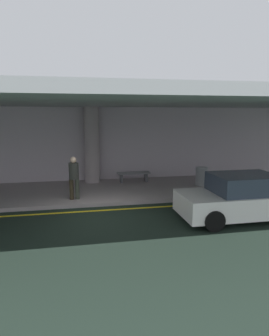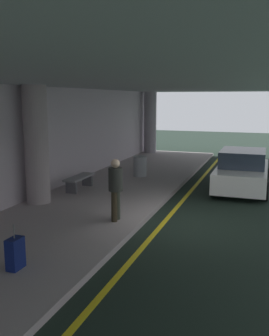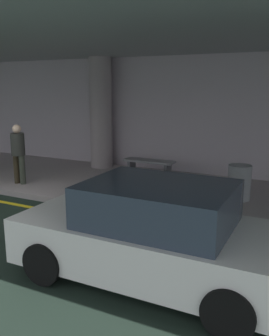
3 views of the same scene
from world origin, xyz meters
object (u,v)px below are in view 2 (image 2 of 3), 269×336
object	(u,v)px
traveler_with_luggage	(116,186)
suitcase_upright_primary	(15,253)
support_column_right_mid	(150,122)
car_white	(242,171)
trash_bin_steel	(140,166)
bench_metal	(79,180)
support_column_center	(36,145)

from	to	relation	value
traveler_with_luggage	suitcase_upright_primary	size ratio (longest dim) A/B	1.87
support_column_right_mid	car_white	xyz separation A→B (m)	(-7.45, -5.91, -1.26)
trash_bin_steel	bench_metal	bearing A→B (deg)	156.59
traveler_with_luggage	trash_bin_steel	xyz separation A→B (m)	(5.86, 1.28, -0.54)
support_column_right_mid	bench_metal	world-z (taller)	support_column_right_mid
traveler_with_luggage	bench_metal	size ratio (longest dim) A/B	1.05
car_white	support_column_right_mid	bearing A→B (deg)	35.87
support_column_center	traveler_with_luggage	bearing A→B (deg)	-106.39
support_column_right_mid	suitcase_upright_primary	world-z (taller)	support_column_right_mid
traveler_with_luggage	car_white	bearing A→B (deg)	-147.14
support_column_right_mid	trash_bin_steel	xyz separation A→B (m)	(-7.02, -1.71, -1.40)
support_column_center	car_white	world-z (taller)	support_column_center
car_white	trash_bin_steel	size ratio (longest dim) A/B	4.82
car_white	suitcase_upright_primary	size ratio (longest dim) A/B	4.56
support_column_center	trash_bin_steel	xyz separation A→B (m)	(4.98, -1.71, -1.40)
trash_bin_steel	traveler_with_luggage	bearing A→B (deg)	-167.66
support_column_right_mid	suitcase_upright_primary	size ratio (longest dim) A/B	4.06
suitcase_upright_primary	support_column_right_mid	bearing A→B (deg)	-1.22
support_column_right_mid	car_white	bearing A→B (deg)	-141.57
support_column_right_mid	bench_metal	distance (m)	10.14
support_column_center	car_white	distance (m)	7.56
traveler_with_luggage	support_column_center	bearing A→B (deg)	-45.30
suitcase_upright_primary	traveler_with_luggage	bearing A→B (deg)	-20.86
suitcase_upright_primary	trash_bin_steel	world-z (taller)	suitcase_upright_primary
support_column_right_mid	suitcase_upright_primary	bearing A→B (deg)	-171.98
car_white	traveler_with_luggage	xyz separation A→B (m)	(-5.43, 2.92, 0.40)
support_column_right_mid	traveler_with_luggage	size ratio (longest dim) A/B	2.17
support_column_center	car_white	bearing A→B (deg)	-52.42
suitcase_upright_primary	support_column_center	bearing A→B (deg)	18.89
traveler_with_luggage	bench_metal	bearing A→B (deg)	-76.88
support_column_center	support_column_right_mid	world-z (taller)	same
support_column_right_mid	traveler_with_luggage	bearing A→B (deg)	-166.91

